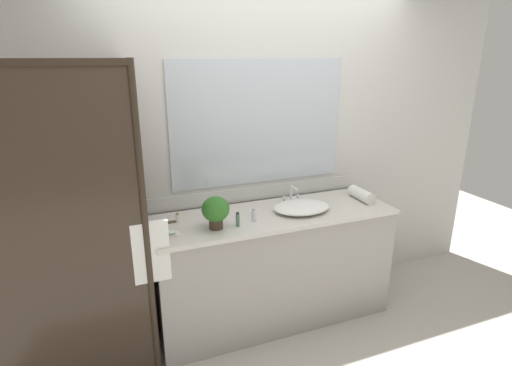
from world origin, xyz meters
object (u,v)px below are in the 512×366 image
(potted_plant, at_px, (216,210))
(soap_dish, at_px, (171,234))
(amenity_bottle_body_wash, at_px, (254,215))
(rolled_towel_near_edge, at_px, (361,194))
(faucet, at_px, (291,197))
(amenity_bottle_shampoo, at_px, (178,218))
(amenity_bottle_lotion, at_px, (238,220))
(sink_basin, at_px, (302,207))

(potted_plant, relative_size, soap_dish, 2.24)
(amenity_bottle_body_wash, xyz_separation_m, rolled_towel_near_edge, (0.96, 0.09, -0.00))
(potted_plant, xyz_separation_m, amenity_bottle_body_wash, (0.28, 0.02, -0.08))
(potted_plant, xyz_separation_m, soap_dish, (-0.30, -0.01, -0.11))
(faucet, xyz_separation_m, potted_plant, (-0.68, -0.25, 0.08))
(amenity_bottle_shampoo, xyz_separation_m, amenity_bottle_lotion, (0.37, -0.21, 0.01))
(potted_plant, bearing_deg, rolled_towel_near_edge, 5.18)
(amenity_bottle_shampoo, distance_m, amenity_bottle_lotion, 0.42)
(faucet, relative_size, potted_plant, 0.76)
(potted_plant, xyz_separation_m, amenity_bottle_lotion, (0.15, -0.02, -0.08))
(amenity_bottle_lotion, bearing_deg, soap_dish, 178.60)
(amenity_bottle_lotion, bearing_deg, amenity_bottle_body_wash, 17.10)
(potted_plant, relative_size, amenity_bottle_body_wash, 2.34)
(faucet, distance_m, amenity_bottle_shampoo, 0.91)
(faucet, bearing_deg, amenity_bottle_lotion, -153.46)
(faucet, height_order, amenity_bottle_body_wash, faucet)
(sink_basin, distance_m, potted_plant, 0.70)
(potted_plant, xyz_separation_m, amenity_bottle_shampoo, (-0.22, 0.19, -0.09))
(amenity_bottle_shampoo, height_order, amenity_bottle_lotion, amenity_bottle_lotion)
(amenity_bottle_shampoo, bearing_deg, sink_basin, -6.97)
(faucet, height_order, rolled_towel_near_edge, faucet)
(potted_plant, distance_m, rolled_towel_near_edge, 1.25)
(potted_plant, relative_size, amenity_bottle_lotion, 2.22)
(faucet, xyz_separation_m, amenity_bottle_lotion, (-0.54, -0.27, 0.00))
(soap_dish, distance_m, rolled_towel_near_edge, 1.55)
(sink_basin, height_order, amenity_bottle_lotion, amenity_bottle_lotion)
(sink_basin, xyz_separation_m, potted_plant, (-0.68, -0.08, 0.10))
(amenity_bottle_body_wash, bearing_deg, amenity_bottle_shampoo, 161.68)
(potted_plant, height_order, amenity_bottle_body_wash, potted_plant)
(amenity_bottle_shampoo, xyz_separation_m, rolled_towel_near_edge, (1.46, -0.07, 0.01))
(sink_basin, bearing_deg, potted_plant, -173.66)
(sink_basin, height_order, rolled_towel_near_edge, rolled_towel_near_edge)
(amenity_bottle_shampoo, distance_m, amenity_bottle_body_wash, 0.53)
(amenity_bottle_lotion, relative_size, rolled_towel_near_edge, 0.40)
(sink_basin, bearing_deg, amenity_bottle_body_wash, -172.19)
(soap_dish, xyz_separation_m, amenity_bottle_body_wash, (0.58, 0.03, 0.03))
(soap_dish, bearing_deg, rolled_towel_near_edge, 4.51)
(sink_basin, bearing_deg, amenity_bottle_shampoo, 173.03)
(potted_plant, height_order, amenity_bottle_lotion, potted_plant)
(amenity_bottle_shampoo, bearing_deg, rolled_towel_near_edge, -2.92)
(sink_basin, relative_size, amenity_bottle_body_wash, 4.56)
(sink_basin, height_order, amenity_bottle_body_wash, amenity_bottle_body_wash)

